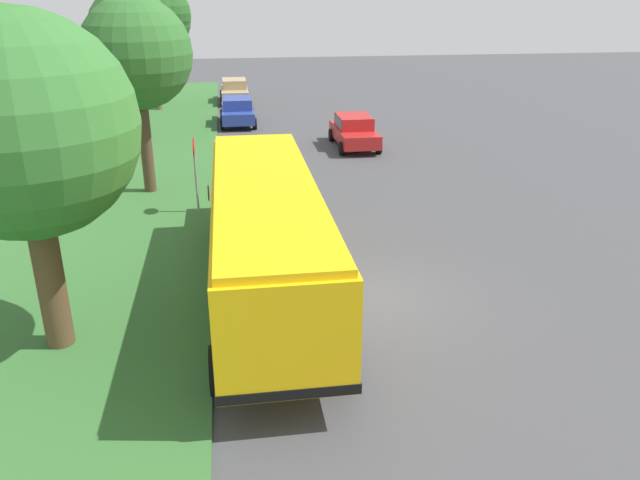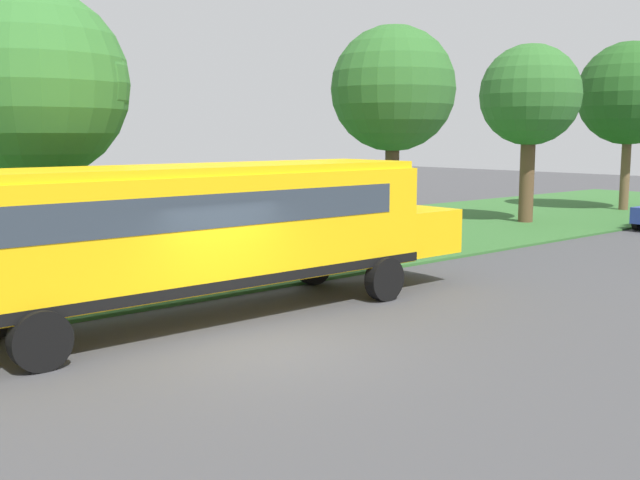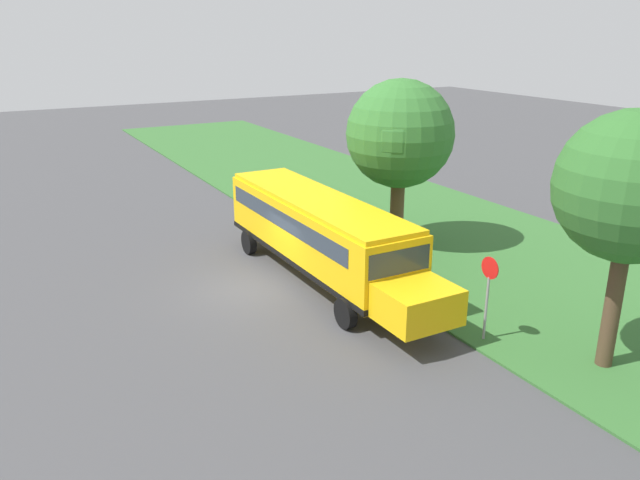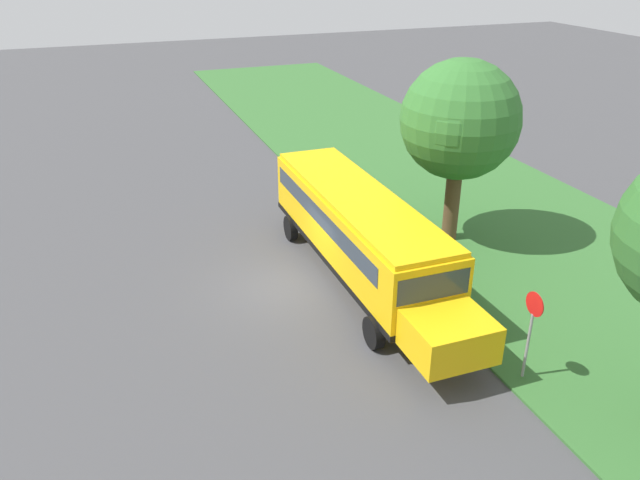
% 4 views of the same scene
% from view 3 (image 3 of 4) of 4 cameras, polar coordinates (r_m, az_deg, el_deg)
% --- Properties ---
extents(ground_plane, '(120.00, 120.00, 0.00)m').
position_cam_3_polar(ground_plane, '(23.14, -6.27, -4.39)').
color(ground_plane, '#424244').
extents(grass_verge, '(12.00, 80.00, 0.08)m').
position_cam_3_polar(grass_verge, '(28.20, 12.76, -0.33)').
color(grass_verge, '#33662D').
rests_on(grass_verge, ground).
extents(school_bus, '(2.84, 12.42, 3.16)m').
position_cam_3_polar(school_bus, '(23.11, 0.03, 0.80)').
color(school_bus, yellow).
rests_on(school_bus, ground).
extents(oak_tree_beside_bus, '(4.49, 4.49, 7.17)m').
position_cam_3_polar(oak_tree_beside_bus, '(26.14, 7.30, 9.50)').
color(oak_tree_beside_bus, brown).
rests_on(oak_tree_beside_bus, ground).
extents(oak_tree_roadside_mid, '(4.00, 4.00, 7.23)m').
position_cam_3_polar(oak_tree_roadside_mid, '(17.92, 27.10, 4.12)').
color(oak_tree_roadside_mid, '#4C3826').
rests_on(oak_tree_roadside_mid, ground).
extents(stop_sign, '(0.08, 0.68, 2.74)m').
position_cam_3_polar(stop_sign, '(19.23, 15.10, -4.33)').
color(stop_sign, gray).
rests_on(stop_sign, ground).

